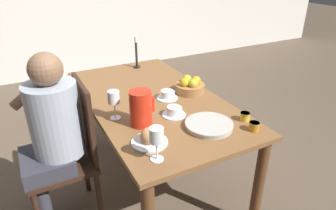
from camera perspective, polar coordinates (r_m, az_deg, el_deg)
The scene contains 15 objects.
ground_plane at distance 2.54m, azimuth -2.60°, elevation -13.74°, with size 20.00×20.00×0.00m, color brown.
dining_table at distance 2.19m, azimuth -2.93°, elevation -1.12°, with size 0.87×1.61×0.73m.
chair_person_side at distance 2.06m, azimuth -18.04°, elevation -8.43°, with size 0.42×0.42×0.97m.
person_seated at distance 1.93m, azimuth -21.39°, elevation -4.68°, with size 0.39×0.41×1.18m.
red_pitcher at distance 1.76m, azimuth -5.21°, elevation -0.58°, with size 0.16×0.13×0.22m.
wine_glass_water at distance 1.84m, azimuth -10.29°, elevation 1.23°, with size 0.07×0.07×0.19m.
wine_glass_juice at distance 1.44m, azimuth -2.20°, elevation -6.11°, with size 0.07×0.07×0.18m.
teacup_near_person at distance 1.90m, azimuth 1.12°, elevation -1.28°, with size 0.15×0.15×0.06m.
teacup_across at distance 2.13m, azimuth -0.16°, elevation 1.90°, with size 0.15×0.15×0.06m.
serving_tray at distance 1.79m, azimuth 7.81°, elevation -3.82°, with size 0.29×0.29×0.03m.
bread_plate at distance 1.62m, azimuth -3.58°, elevation -6.33°, with size 0.20×0.20×0.10m.
jam_jar_amber at distance 1.80m, azimuth 16.09°, elevation -3.85°, with size 0.06×0.06×0.05m.
jam_jar_red at distance 1.90m, azimuth 14.44°, elevation -2.06°, with size 0.06×0.06×0.05m.
fruit_bowl at distance 2.22m, azimuth 4.19°, elevation 3.61°, with size 0.22×0.22×0.12m.
candlestick_tall at distance 2.73m, azimuth -6.02°, elevation 9.24°, with size 0.06×0.06×0.28m.
Camera 1 is at (-0.80, -1.77, 1.64)m, focal length 32.00 mm.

